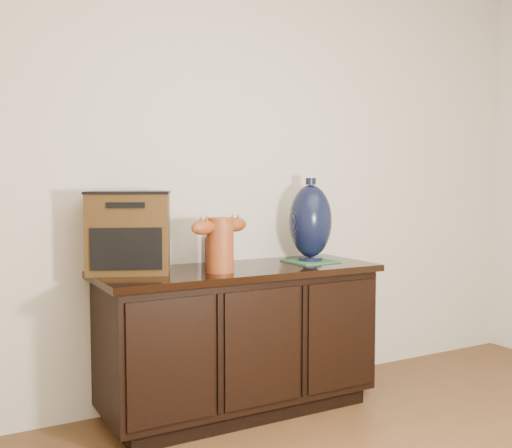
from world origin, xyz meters
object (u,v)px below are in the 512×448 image
sideboard (239,338)px  terracotta_vessel (220,242)px  lamp_base (311,221)px  spray_can (210,248)px  tv_radio (129,232)px

sideboard → terracotta_vessel: (-0.15, -0.09, 0.52)m
terracotta_vessel → lamp_base: 0.61m
lamp_base → spray_can: 0.57m
tv_radio → lamp_base: 0.99m
terracotta_vessel → lamp_base: bearing=-11.4°
tv_radio → spray_can: bearing=34.1°
sideboard → spray_can: (-0.06, 0.22, 0.45)m
lamp_base → terracotta_vessel: bearing=-170.1°
tv_radio → lamp_base: bearing=16.0°
sideboard → spray_can: 0.50m
sideboard → lamp_base: 0.74m
sideboard → spray_can: size_ratio=8.85×
terracotta_vessel → lamp_base: size_ratio=0.82×
terracotta_vessel → tv_radio: (-0.38, 0.22, 0.05)m
tv_radio → spray_can: size_ratio=2.93×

